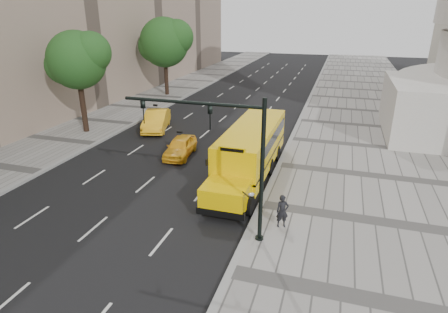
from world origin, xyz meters
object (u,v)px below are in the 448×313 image
(tree_b, at_px, (78,60))
(school_bus, at_px, (251,147))
(taxi_near, at_px, (180,147))
(traffic_signal, at_px, (229,151))
(tree_c, at_px, (165,42))
(pedestrian, at_px, (282,211))
(taxi_far, at_px, (156,120))

(tree_b, relative_size, school_bus, 0.71)
(tree_b, distance_m, taxi_near, 11.17)
(taxi_near, distance_m, traffic_signal, 11.10)
(tree_b, bearing_deg, taxi_near, -15.06)
(tree_c, relative_size, pedestrian, 5.67)
(tree_c, relative_size, traffic_signal, 1.39)
(tree_c, bearing_deg, taxi_near, -62.22)
(taxi_near, distance_m, pedestrian, 11.03)
(taxi_far, distance_m, pedestrian, 17.75)
(tree_b, relative_size, taxi_near, 2.07)
(pedestrian, bearing_deg, tree_c, 102.05)
(taxi_near, relative_size, pedestrian, 2.51)
(taxi_far, height_order, pedestrian, pedestrian)
(tree_c, height_order, school_bus, tree_c)
(pedestrian, relative_size, traffic_signal, 0.25)
(tree_b, distance_m, pedestrian, 20.93)
(tree_b, xyz_separation_m, taxi_near, (9.51, -2.56, -5.27))
(taxi_far, xyz_separation_m, traffic_signal, (10.52, -13.73, 3.27))
(tree_b, relative_size, pedestrian, 5.19)
(tree_b, height_order, taxi_far, tree_b)
(tree_b, xyz_separation_m, traffic_signal, (15.61, -11.18, -1.85))
(traffic_signal, bearing_deg, taxi_near, 125.27)
(tree_c, bearing_deg, school_bus, -52.77)
(school_bus, xyz_separation_m, traffic_signal, (0.69, -7.03, 2.33))
(traffic_signal, bearing_deg, taxi_far, 127.46)
(tree_c, distance_m, taxi_far, 14.85)
(school_bus, height_order, pedestrian, school_bus)
(taxi_near, xyz_separation_m, traffic_signal, (6.10, -8.62, 3.42))
(taxi_far, xyz_separation_m, pedestrian, (12.69, -12.42, 0.12))
(tree_c, xyz_separation_m, traffic_signal, (15.59, -26.63, -2.08))
(tree_c, height_order, taxi_near, tree_c)
(tree_c, xyz_separation_m, taxi_far, (5.06, -12.90, -5.35))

